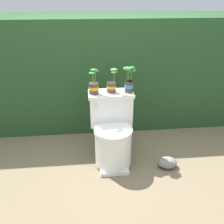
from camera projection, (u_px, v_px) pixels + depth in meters
ground_plane at (112, 167)px, 2.46m from camera, size 12.00×12.00×0.00m
hedge_backdrop at (103, 69)px, 3.21m from camera, size 4.28×0.96×1.31m
toilet at (112, 133)px, 2.41m from camera, size 0.43×0.52×0.69m
potted_plant_left at (94, 86)px, 2.31m from camera, size 0.10×0.10×0.25m
potted_plant_midleft at (112, 85)px, 2.35m from camera, size 0.10×0.09×0.23m
potted_plant_middle at (129, 81)px, 2.34m from camera, size 0.13×0.09×0.25m
garden_stone at (167, 163)px, 2.44m from camera, size 0.19×0.15×0.10m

